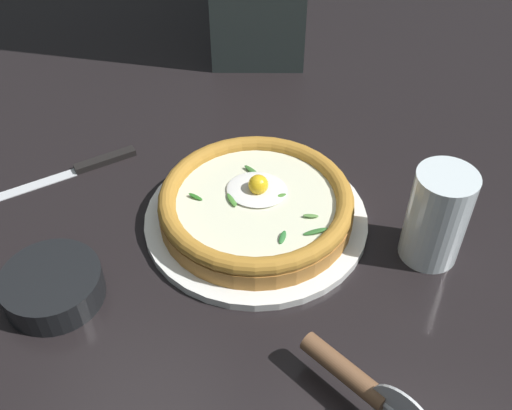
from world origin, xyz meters
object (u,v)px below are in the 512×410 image
(side_bowl, at_px, (53,286))
(pizza_cutter, at_px, (359,382))
(table_knife, at_px, (80,169))
(drinking_glass, at_px, (436,222))
(pizza, at_px, (256,204))

(side_bowl, distance_m, pizza_cutter, 0.37)
(table_knife, bearing_deg, drinking_glass, 173.15)
(pizza, relative_size, drinking_glass, 1.98)
(pizza_cutter, distance_m, table_knife, 0.53)
(pizza_cutter, height_order, drinking_glass, drinking_glass)
(pizza_cutter, distance_m, drinking_glass, 0.24)
(side_bowl, bearing_deg, drinking_glass, -159.46)
(pizza, distance_m, table_knife, 0.29)
(pizza, relative_size, pizza_cutter, 1.85)
(pizza, distance_m, side_bowl, 0.28)
(table_knife, xyz_separation_m, drinking_glass, (-0.51, 0.06, 0.05))
(pizza_cutter, relative_size, table_knife, 0.71)
(side_bowl, height_order, table_knife, side_bowl)
(pizza_cutter, bearing_deg, table_knife, -33.61)
(pizza, bearing_deg, side_bowl, 39.51)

